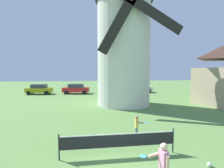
{
  "coord_description": "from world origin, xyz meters",
  "views": [
    {
      "loc": [
        -1.05,
        -5.27,
        3.69
      ],
      "look_at": [
        0.29,
        4.11,
        2.98
      ],
      "focal_mm": 28.69,
      "sensor_mm": 36.0,
      "label": 1
    }
  ],
  "objects_px": {
    "player_near": "(163,164)",
    "parked_car_green": "(111,88)",
    "parked_car_cream": "(140,88)",
    "windmill": "(124,38)",
    "player_far": "(137,125)",
    "tennis_net": "(119,141)",
    "stray_ball": "(209,164)",
    "parked_car_mustard": "(39,89)",
    "parked_car_red": "(76,89)"
  },
  "relations": [
    {
      "from": "player_near",
      "to": "parked_car_green",
      "type": "bearing_deg",
      "value": 85.9
    },
    {
      "from": "parked_car_green",
      "to": "parked_car_cream",
      "type": "relative_size",
      "value": 1.09
    },
    {
      "from": "player_near",
      "to": "windmill",
      "type": "bearing_deg",
      "value": 83.11
    },
    {
      "from": "player_far",
      "to": "tennis_net",
      "type": "bearing_deg",
      "value": -124.77
    },
    {
      "from": "stray_ball",
      "to": "parked_car_cream",
      "type": "xyz_separation_m",
      "value": [
        4.46,
        23.44,
        0.72
      ]
    },
    {
      "from": "player_near",
      "to": "parked_car_mustard",
      "type": "height_order",
      "value": "parked_car_mustard"
    },
    {
      "from": "windmill",
      "to": "parked_car_cream",
      "type": "xyz_separation_m",
      "value": [
        5.13,
        10.58,
        -6.35
      ]
    },
    {
      "from": "windmill",
      "to": "parked_car_red",
      "type": "bearing_deg",
      "value": 118.59
    },
    {
      "from": "parked_car_mustard",
      "to": "parked_car_green",
      "type": "height_order",
      "value": "same"
    },
    {
      "from": "windmill",
      "to": "parked_car_cream",
      "type": "distance_m",
      "value": 13.36
    },
    {
      "from": "parked_car_red",
      "to": "parked_car_green",
      "type": "height_order",
      "value": "same"
    },
    {
      "from": "tennis_net",
      "to": "player_near",
      "type": "xyz_separation_m",
      "value": [
        0.95,
        -2.36,
        0.16
      ]
    },
    {
      "from": "parked_car_mustard",
      "to": "parked_car_red",
      "type": "relative_size",
      "value": 0.93
    },
    {
      "from": "player_far",
      "to": "parked_car_cream",
      "type": "xyz_separation_m",
      "value": [
        6.35,
        20.06,
        0.12
      ]
    },
    {
      "from": "parked_car_red",
      "to": "parked_car_mustard",
      "type": "bearing_deg",
      "value": 177.88
    },
    {
      "from": "parked_car_green",
      "to": "player_far",
      "type": "bearing_deg",
      "value": -93.69
    },
    {
      "from": "parked_car_mustard",
      "to": "parked_car_green",
      "type": "distance_m",
      "value": 11.44
    },
    {
      "from": "parked_car_mustard",
      "to": "parked_car_cream",
      "type": "bearing_deg",
      "value": -0.03
    },
    {
      "from": "player_far",
      "to": "parked_car_mustard",
      "type": "xyz_separation_m",
      "value": [
        -10.16,
        20.06,
        0.12
      ]
    },
    {
      "from": "parked_car_cream",
      "to": "stray_ball",
      "type": "bearing_deg",
      "value": -100.76
    },
    {
      "from": "player_near",
      "to": "player_far",
      "type": "relative_size",
      "value": 1.24
    },
    {
      "from": "windmill",
      "to": "parked_car_green",
      "type": "relative_size",
      "value": 3.47
    },
    {
      "from": "player_near",
      "to": "parked_car_cream",
      "type": "distance_m",
      "value": 25.38
    },
    {
      "from": "player_near",
      "to": "player_far",
      "type": "xyz_separation_m",
      "value": [
        0.45,
        4.39,
        -0.16
      ]
    },
    {
      "from": "tennis_net",
      "to": "parked_car_mustard",
      "type": "height_order",
      "value": "parked_car_mustard"
    },
    {
      "from": "parked_car_cream",
      "to": "parked_car_green",
      "type": "bearing_deg",
      "value": -175.61
    },
    {
      "from": "tennis_net",
      "to": "windmill",
      "type": "bearing_deg",
      "value": 77.12
    },
    {
      "from": "player_near",
      "to": "parked_car_cream",
      "type": "xyz_separation_m",
      "value": [
        6.81,
        24.45,
        -0.03
      ]
    },
    {
      "from": "player_near",
      "to": "parked_car_red",
      "type": "height_order",
      "value": "parked_car_red"
    },
    {
      "from": "stray_ball",
      "to": "parked_car_green",
      "type": "relative_size",
      "value": 0.04
    },
    {
      "from": "player_near",
      "to": "parked_car_green",
      "type": "height_order",
      "value": "parked_car_green"
    },
    {
      "from": "stray_ball",
      "to": "parked_car_cream",
      "type": "bearing_deg",
      "value": 79.24
    },
    {
      "from": "tennis_net",
      "to": "parked_car_red",
      "type": "distance_m",
      "value": 22.09
    },
    {
      "from": "tennis_net",
      "to": "parked_car_red",
      "type": "xyz_separation_m",
      "value": [
        -3.03,
        21.88,
        0.13
      ]
    },
    {
      "from": "tennis_net",
      "to": "player_far",
      "type": "height_order",
      "value": "player_far"
    },
    {
      "from": "windmill",
      "to": "tennis_net",
      "type": "relative_size",
      "value": 2.95
    },
    {
      "from": "parked_car_red",
      "to": "parked_car_cream",
      "type": "xyz_separation_m",
      "value": [
        10.79,
        0.2,
        -0.0
      ]
    },
    {
      "from": "tennis_net",
      "to": "parked_car_mustard",
      "type": "relative_size",
      "value": 1.25
    },
    {
      "from": "stray_ball",
      "to": "windmill",
      "type": "bearing_deg",
      "value": 93.0
    },
    {
      "from": "windmill",
      "to": "tennis_net",
      "type": "bearing_deg",
      "value": -102.88
    },
    {
      "from": "stray_ball",
      "to": "player_far",
      "type": "bearing_deg",
      "value": 119.27
    },
    {
      "from": "parked_car_green",
      "to": "parked_car_cream",
      "type": "distance_m",
      "value": 5.1
    },
    {
      "from": "windmill",
      "to": "parked_car_red",
      "type": "height_order",
      "value": "windmill"
    },
    {
      "from": "stray_ball",
      "to": "parked_car_red",
      "type": "height_order",
      "value": "parked_car_red"
    },
    {
      "from": "tennis_net",
      "to": "player_near",
      "type": "height_order",
      "value": "player_near"
    },
    {
      "from": "player_far",
      "to": "parked_car_green",
      "type": "xyz_separation_m",
      "value": [
        1.27,
        19.67,
        0.13
      ]
    },
    {
      "from": "windmill",
      "to": "parked_car_red",
      "type": "xyz_separation_m",
      "value": [
        -5.66,
        10.38,
        -6.35
      ]
    },
    {
      "from": "windmill",
      "to": "tennis_net",
      "type": "distance_m",
      "value": 13.46
    },
    {
      "from": "parked_car_green",
      "to": "stray_ball",
      "type": "bearing_deg",
      "value": -88.44
    },
    {
      "from": "windmill",
      "to": "parked_car_cream",
      "type": "height_order",
      "value": "windmill"
    }
  ]
}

